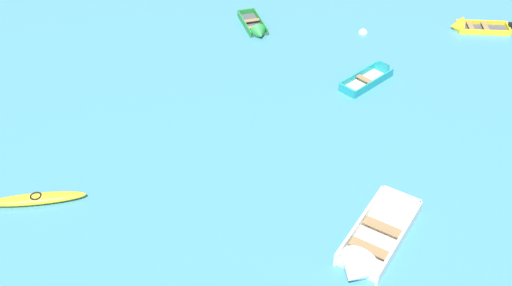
{
  "coord_description": "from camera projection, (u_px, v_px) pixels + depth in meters",
  "views": [
    {
      "loc": [
        3.8,
        3.34,
        14.25
      ],
      "look_at": [
        0.0,
        20.31,
        0.15
      ],
      "focal_mm": 42.49,
      "sensor_mm": 36.0,
      "label": 1
    }
  ],
  "objects": [
    {
      "name": "kayak_yellow_far_right",
      "position": [
        37.0,
        199.0,
        20.1
      ],
      "size": [
        3.2,
        1.62,
        0.31
      ],
      "color": "yellow",
      "rests_on": "ground_plane"
    },
    {
      "name": "rowboat_turquoise_near_left",
      "position": [
        376.0,
        74.0,
        26.05
      ],
      "size": [
        2.33,
        2.89,
        0.81
      ],
      "color": "beige",
      "rests_on": "ground_plane"
    },
    {
      "name": "rowboat_yellow_cluster_outer",
      "position": [
        467.0,
        27.0,
        29.37
      ],
      "size": [
        3.01,
        1.39,
        0.94
      ],
      "color": "#4C4C51",
      "rests_on": "ground_plane"
    },
    {
      "name": "rowboat_green_outer_right",
      "position": [
        256.0,
        29.0,
        29.17
      ],
      "size": [
        2.04,
        2.75,
        0.8
      ],
      "color": "#4C4C51",
      "rests_on": "ground_plane"
    },
    {
      "name": "rowboat_white_near_right",
      "position": [
        366.0,
        254.0,
        18.15
      ],
      "size": [
        2.62,
        4.25,
        1.28
      ],
      "color": "beige",
      "rests_on": "ground_plane"
    },
    {
      "name": "mooring_buoy_central",
      "position": [
        363.0,
        33.0,
        29.17
      ],
      "size": [
        0.42,
        0.42,
        0.42
      ],
      "primitive_type": "sphere",
      "color": "silver",
      "rests_on": "ground_plane"
    }
  ]
}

